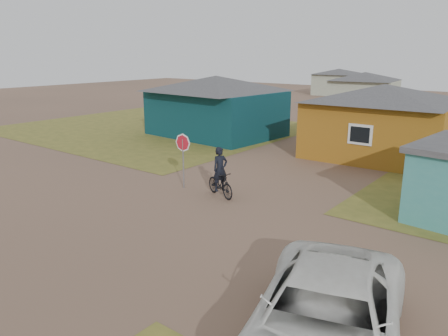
% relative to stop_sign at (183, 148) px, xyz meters
% --- Properties ---
extents(ground, '(120.00, 120.00, 0.00)m').
position_rel_stop_sign_xyz_m(ground, '(1.98, -3.26, -1.71)').
color(ground, brown).
extents(grass_nw, '(20.00, 18.00, 0.00)m').
position_rel_stop_sign_xyz_m(grass_nw, '(-12.02, 9.74, -1.70)').
color(grass_nw, olive).
rests_on(grass_nw, ground).
extents(house_teal, '(8.93, 7.08, 4.00)m').
position_rel_stop_sign_xyz_m(house_teal, '(-6.52, 10.24, 0.34)').
color(house_teal, '#092C32').
rests_on(house_teal, ground).
extents(house_yellow, '(7.72, 6.76, 3.90)m').
position_rel_stop_sign_xyz_m(house_yellow, '(4.48, 10.74, 0.29)').
color(house_yellow, '#935C16').
rests_on(house_yellow, ground).
extents(house_pale_west, '(7.04, 6.15, 3.60)m').
position_rel_stop_sign_xyz_m(house_pale_west, '(-4.02, 30.74, 0.15)').
color(house_pale_west, '#A0A68F').
rests_on(house_pale_west, ground).
extents(house_pale_north, '(6.28, 5.81, 3.40)m').
position_rel_stop_sign_xyz_m(house_pale_north, '(-12.02, 42.74, 0.04)').
color(house_pale_north, '#A0A68F').
rests_on(house_pale_north, ground).
extents(stop_sign, '(0.72, 0.29, 2.31)m').
position_rel_stop_sign_xyz_m(stop_sign, '(0.00, 0.00, 0.00)').
color(stop_sign, gray).
rests_on(stop_sign, ground).
extents(cyclist, '(1.82, 1.07, 1.98)m').
position_rel_stop_sign_xyz_m(cyclist, '(1.89, 0.07, -0.99)').
color(cyclist, black).
rests_on(cyclist, ground).
extents(vehicle, '(4.24, 6.35, 1.62)m').
position_rel_stop_sign_xyz_m(vehicle, '(9.28, -6.21, -0.90)').
color(vehicle, white).
rests_on(vehicle, ground).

